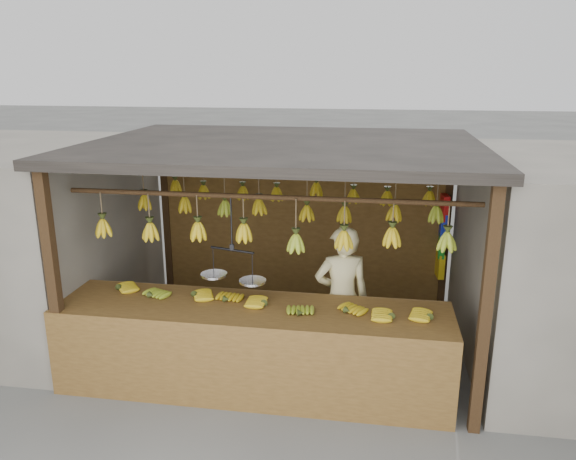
# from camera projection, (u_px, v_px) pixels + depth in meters

# --- Properties ---
(ground) EXTENTS (80.00, 80.00, 0.00)m
(ground) POSITION_uv_depth(u_px,v_px,m) (284.00, 339.00, 6.85)
(ground) COLOR #5B5B57
(stall) EXTENTS (4.30, 3.30, 2.40)m
(stall) POSITION_uv_depth(u_px,v_px,m) (288.00, 175.00, 6.61)
(stall) COLOR #301F0F
(stall) RESTS_ON ground
(neighbor_left) EXTENTS (3.00, 3.00, 2.30)m
(neighbor_left) POSITION_uv_depth(u_px,v_px,m) (3.00, 235.00, 7.07)
(neighbor_left) COLOR slate
(neighbor_left) RESTS_ON ground
(counter) EXTENTS (3.94, 0.90, 0.96)m
(counter) POSITION_uv_depth(u_px,v_px,m) (250.00, 329.00, 5.50)
(counter) COLOR brown
(counter) RESTS_ON ground
(hanging_bananas) EXTENTS (3.54, 2.25, 0.39)m
(hanging_bananas) POSITION_uv_depth(u_px,v_px,m) (284.00, 211.00, 6.39)
(hanging_bananas) COLOR gold
(hanging_bananas) RESTS_ON ground
(balance_scale) EXTENTS (0.69, 0.38, 0.86)m
(balance_scale) POSITION_uv_depth(u_px,v_px,m) (233.00, 273.00, 5.62)
(balance_scale) COLOR black
(balance_scale) RESTS_ON ground
(vendor) EXTENTS (0.67, 0.52, 1.61)m
(vendor) POSITION_uv_depth(u_px,v_px,m) (342.00, 298.00, 6.01)
(vendor) COLOR beige
(vendor) RESTS_ON ground
(bag_bundles) EXTENTS (0.08, 0.26, 1.15)m
(bag_bundles) POSITION_uv_depth(u_px,v_px,m) (442.00, 236.00, 7.56)
(bag_bundles) COLOR red
(bag_bundles) RESTS_ON ground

